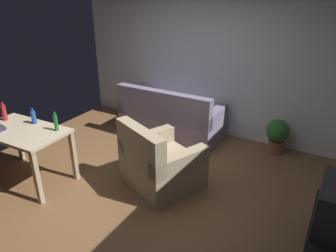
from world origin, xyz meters
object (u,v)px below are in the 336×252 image
couch (170,120)px  desk (23,137)px  armchair (159,164)px  tv_stand (331,247)px  bottle_blue (34,117)px  potted_plant (277,134)px  bottle_green (56,123)px  bottle_red (4,112)px

couch → desk: bearing=64.8°
armchair → desk: bearing=48.8°
tv_stand → bottle_blue: (-3.76, -0.21, 0.62)m
potted_plant → bottle_green: 3.32m
potted_plant → bottle_green: bearing=-136.2°
couch → armchair: size_ratio=1.51×
tv_stand → desk: (-3.75, -0.43, 0.41)m
bottle_green → bottle_red: bearing=-172.5°
desk → bottle_green: bottle_green is taller
couch → armchair: bearing=114.0°
armchair → bottle_blue: (-1.65, -0.56, 0.53)m
desk → armchair: (1.64, 0.78, -0.33)m
couch → tv_stand: bearing=147.5°
bottle_red → bottle_green: (0.89, 0.12, -0.00)m
bottle_blue → bottle_red: bearing=-164.5°
couch → tv_stand: size_ratio=1.59×
tv_stand → bottle_green: bearing=93.7°
potted_plant → desk: bearing=-138.4°
armchair → bottle_red: size_ratio=4.42×
bottle_green → potted_plant: bearing=43.8°
tv_stand → armchair: 2.14m
tv_stand → desk: size_ratio=0.90×
desk → couch: bearing=63.0°
desk → potted_plant: bearing=39.9°
desk → potted_plant: (2.79, 2.48, -0.32)m
bottle_red → bottle_blue: 0.47m
desk → bottle_blue: (-0.01, 0.23, 0.20)m
desk → bottle_red: bottle_red is taller
armchair → bottle_red: 2.28m
potted_plant → bottle_red: (-3.26, -2.38, 0.55)m
tv_stand → armchair: (-2.11, 0.35, 0.08)m
armchair → bottle_blue: bearing=41.9°
tv_stand → armchair: size_ratio=0.95×
bottle_red → couch: bearing=54.4°
bottle_red → tv_stand: bearing=4.5°
tv_stand → armchair: armchair is taller
tv_stand → desk: 3.80m
bottle_red → potted_plant: bearing=36.2°
desk → bottle_blue: 0.30m
couch → bottle_red: (-1.48, -2.07, 0.57)m
potted_plant → couch: bearing=-170.0°
tv_stand → bottle_blue: 3.82m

